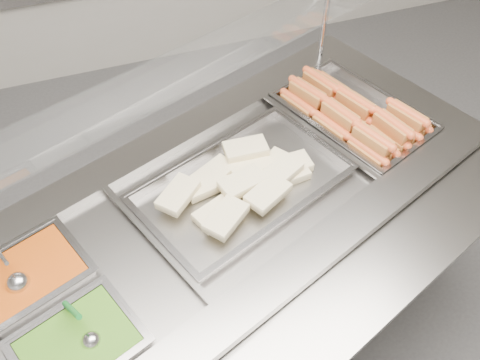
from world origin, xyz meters
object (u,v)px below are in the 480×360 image
object	(u,v)px
pan_hotdogs	(352,120)
pan_wraps	(242,188)
steam_counter	(230,266)
ladle	(17,281)
sneeze_guard	(180,72)
serving_spoon	(88,335)

from	to	relation	value
pan_hotdogs	pan_wraps	size ratio (longest dim) A/B	0.82
steam_counter	ladle	world-z (taller)	ladle
sneeze_guard	serving_spoon	size ratio (longest dim) A/B	9.77
sneeze_guard	ladle	distance (m)	0.80
pan_hotdogs	serving_spoon	bearing A→B (deg)	-151.63
pan_wraps	serving_spoon	world-z (taller)	serving_spoon
pan_hotdogs	pan_wraps	distance (m)	0.58
pan_wraps	steam_counter	bearing A→B (deg)	-158.52
pan_wraps	pan_hotdogs	bearing A→B (deg)	21.48
steam_counter	pan_hotdogs	world-z (taller)	pan_hotdogs
steam_counter	serving_spoon	distance (m)	0.80
pan_wraps	sneeze_guard	bearing A→B (deg)	126.82
steam_counter	pan_hotdogs	xyz separation A→B (m)	(0.60, 0.23, 0.42)
steam_counter	sneeze_guard	bearing A→B (deg)	111.48
pan_hotdogs	sneeze_guard	bearing A→B (deg)	-177.80
steam_counter	serving_spoon	xyz separation A→B (m)	(-0.53, -0.37, 0.47)
ladle	steam_counter	bearing A→B (deg)	10.68
steam_counter	pan_hotdogs	distance (m)	0.77
ladle	pan_hotdogs	bearing A→B (deg)	15.78
steam_counter	serving_spoon	world-z (taller)	serving_spoon
steam_counter	ladle	size ratio (longest dim) A/B	10.92
pan_hotdogs	serving_spoon	xyz separation A→B (m)	(-1.13, -0.61, 0.05)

